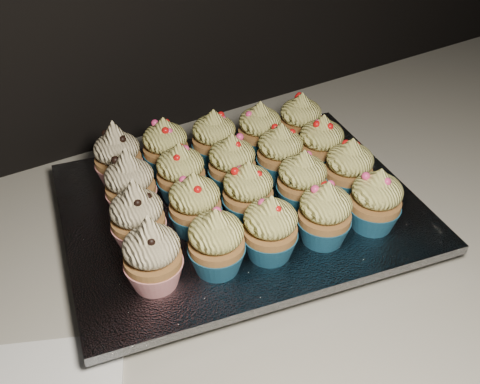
# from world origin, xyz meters

# --- Properties ---
(worktop) EXTENTS (2.44, 0.64, 0.04)m
(worktop) POSITION_xyz_m (0.00, 1.70, 0.88)
(worktop) COLOR beige
(worktop) RESTS_ON cabinet
(baking_tray) EXTENTS (0.46, 0.39, 0.02)m
(baking_tray) POSITION_xyz_m (0.14, 1.73, 0.91)
(baking_tray) COLOR black
(baking_tray) RESTS_ON worktop
(foil_lining) EXTENTS (0.50, 0.43, 0.01)m
(foil_lining) POSITION_xyz_m (0.14, 1.73, 0.93)
(foil_lining) COLOR silver
(foil_lining) RESTS_ON baking_tray
(cupcake_0) EXTENTS (0.06, 0.06, 0.10)m
(cupcake_0) POSITION_xyz_m (-0.02, 1.65, 0.97)
(cupcake_0) COLOR red
(cupcake_0) RESTS_ON foil_lining
(cupcake_1) EXTENTS (0.06, 0.06, 0.08)m
(cupcake_1) POSITION_xyz_m (0.05, 1.64, 0.97)
(cupcake_1) COLOR #1A597D
(cupcake_1) RESTS_ON foil_lining
(cupcake_2) EXTENTS (0.06, 0.06, 0.08)m
(cupcake_2) POSITION_xyz_m (0.11, 1.63, 0.97)
(cupcake_2) COLOR #1A597D
(cupcake_2) RESTS_ON foil_lining
(cupcake_3) EXTENTS (0.06, 0.06, 0.08)m
(cupcake_3) POSITION_xyz_m (0.18, 1.61, 0.97)
(cupcake_3) COLOR #1A597D
(cupcake_3) RESTS_ON foil_lining
(cupcake_4) EXTENTS (0.06, 0.06, 0.08)m
(cupcake_4) POSITION_xyz_m (0.25, 1.60, 0.97)
(cupcake_4) COLOR #1A597D
(cupcake_4) RESTS_ON foil_lining
(cupcake_5) EXTENTS (0.06, 0.06, 0.10)m
(cupcake_5) POSITION_xyz_m (-0.01, 1.72, 0.97)
(cupcake_5) COLOR red
(cupcake_5) RESTS_ON foil_lining
(cupcake_6) EXTENTS (0.06, 0.06, 0.08)m
(cupcake_6) POSITION_xyz_m (0.06, 1.71, 0.97)
(cupcake_6) COLOR #1A597D
(cupcake_6) RESTS_ON foil_lining
(cupcake_7) EXTENTS (0.06, 0.06, 0.08)m
(cupcake_7) POSITION_xyz_m (0.13, 1.69, 0.97)
(cupcake_7) COLOR #1A597D
(cupcake_7) RESTS_ON foil_lining
(cupcake_8) EXTENTS (0.06, 0.06, 0.08)m
(cupcake_8) POSITION_xyz_m (0.20, 1.68, 0.97)
(cupcake_8) COLOR #1A597D
(cupcake_8) RESTS_ON foil_lining
(cupcake_9) EXTENTS (0.06, 0.06, 0.08)m
(cupcake_9) POSITION_xyz_m (0.26, 1.67, 0.97)
(cupcake_9) COLOR #1A597D
(cupcake_9) RESTS_ON foil_lining
(cupcake_10) EXTENTS (0.06, 0.06, 0.10)m
(cupcake_10) POSITION_xyz_m (0.01, 1.78, 0.97)
(cupcake_10) COLOR red
(cupcake_10) RESTS_ON foil_lining
(cupcake_11) EXTENTS (0.06, 0.06, 0.08)m
(cupcake_11) POSITION_xyz_m (0.08, 1.77, 0.97)
(cupcake_11) COLOR #1A597D
(cupcake_11) RESTS_ON foil_lining
(cupcake_12) EXTENTS (0.06, 0.06, 0.08)m
(cupcake_12) POSITION_xyz_m (0.14, 1.76, 0.97)
(cupcake_12) COLOR #1A597D
(cupcake_12) RESTS_ON foil_lining
(cupcake_13) EXTENTS (0.06, 0.06, 0.08)m
(cupcake_13) POSITION_xyz_m (0.21, 1.75, 0.97)
(cupcake_13) COLOR #1A597D
(cupcake_13) RESTS_ON foil_lining
(cupcake_14) EXTENTS (0.06, 0.06, 0.08)m
(cupcake_14) POSITION_xyz_m (0.27, 1.74, 0.97)
(cupcake_14) COLOR #1A597D
(cupcake_14) RESTS_ON foil_lining
(cupcake_15) EXTENTS (0.06, 0.06, 0.10)m
(cupcake_15) POSITION_xyz_m (0.02, 1.85, 0.97)
(cupcake_15) COLOR red
(cupcake_15) RESTS_ON foil_lining
(cupcake_16) EXTENTS (0.06, 0.06, 0.08)m
(cupcake_16) POSITION_xyz_m (0.09, 1.84, 0.97)
(cupcake_16) COLOR #1A597D
(cupcake_16) RESTS_ON foil_lining
(cupcake_17) EXTENTS (0.06, 0.06, 0.08)m
(cupcake_17) POSITION_xyz_m (0.15, 1.82, 0.97)
(cupcake_17) COLOR #1A597D
(cupcake_17) RESTS_ON foil_lining
(cupcake_18) EXTENTS (0.06, 0.06, 0.08)m
(cupcake_18) POSITION_xyz_m (0.22, 1.81, 0.97)
(cupcake_18) COLOR #1A597D
(cupcake_18) RESTS_ON foil_lining
(cupcake_19) EXTENTS (0.06, 0.06, 0.08)m
(cupcake_19) POSITION_xyz_m (0.29, 1.80, 0.97)
(cupcake_19) COLOR #1A597D
(cupcake_19) RESTS_ON foil_lining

